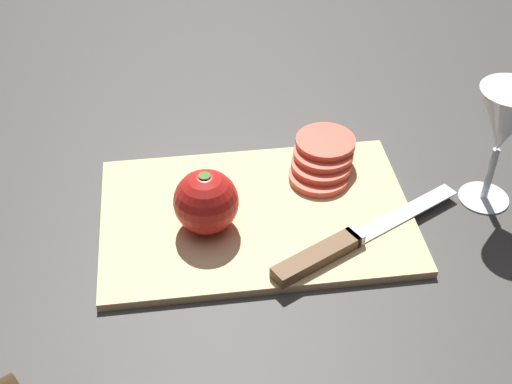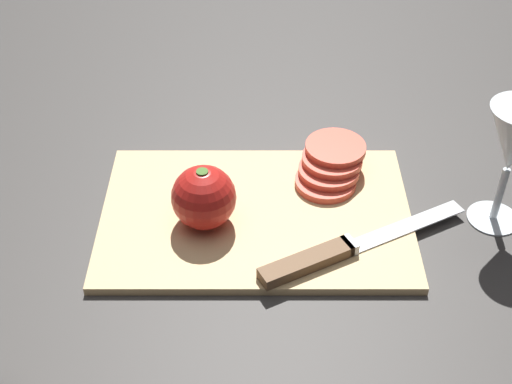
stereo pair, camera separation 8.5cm
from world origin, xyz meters
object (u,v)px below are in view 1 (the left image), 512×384
object	(u,v)px
whole_tomato	(204,202)
knife	(333,249)
wine_glass	(503,125)
tomato_slice_stack_near	(322,159)

from	to	relation	value
whole_tomato	knife	xyz separation A→B (m)	(0.14, -0.06, -0.03)
whole_tomato	knife	size ratio (longest dim) A/B	0.31
wine_glass	whole_tomato	xyz separation A→B (m)	(-0.35, -0.02, -0.06)
whole_tomato	tomato_slice_stack_near	distance (m)	0.18
wine_glass	tomato_slice_stack_near	xyz separation A→B (m)	(-0.20, 0.07, -0.08)
whole_tomato	tomato_slice_stack_near	xyz separation A→B (m)	(0.16, 0.09, -0.02)
whole_tomato	tomato_slice_stack_near	world-z (taller)	whole_tomato
whole_tomato	tomato_slice_stack_near	size ratio (longest dim) A/B	0.69
knife	tomato_slice_stack_near	bearing A→B (deg)	55.62
wine_glass	knife	bearing A→B (deg)	-159.58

